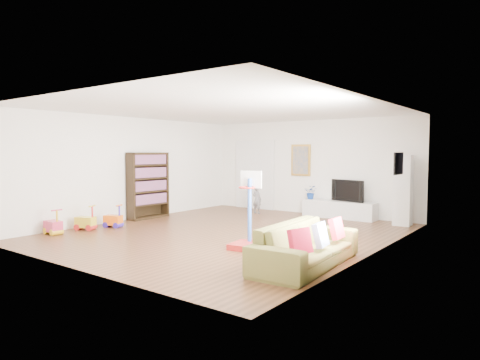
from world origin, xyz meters
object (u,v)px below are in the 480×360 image
Objects in this scene: media_console at (339,209)px; sofa at (306,245)px; bookshelf at (148,185)px; basketball_hoop at (246,210)px.

media_console is 5.18m from sofa.
bookshelf is 4.47m from basketball_hoop.
sofa is at bearing -16.33° from bookshelf.
basketball_hoop is at bearing -16.92° from bookshelf.
bookshelf reaches higher than basketball_hoop.
basketball_hoop is (4.25, -1.38, -0.17)m from bookshelf.
basketball_hoop is at bearing 71.36° from sofa.
bookshelf is 6.02m from sofa.
sofa is (1.61, -4.92, 0.10)m from media_console.
sofa is 1.59× the size of basketball_hoop.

